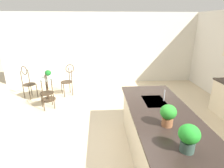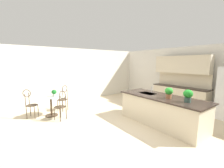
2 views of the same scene
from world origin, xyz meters
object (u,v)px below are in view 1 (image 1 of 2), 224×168
at_px(potted_plant_on_table, 48,74).
at_px(potted_plant_counter_near, 168,114).
at_px(chair_toward_desk, 68,78).
at_px(potted_plant_counter_far, 189,137).
at_px(bistro_table, 47,87).
at_px(chair_near_window, 28,81).
at_px(chair_by_island, 47,90).

height_order(potted_plant_on_table, potted_plant_counter_near, potted_plant_counter_near).
height_order(chair_toward_desk, potted_plant_counter_far, potted_plant_counter_far).
relative_size(bistro_table, potted_plant_on_table, 3.13).
bearing_deg(chair_near_window, potted_plant_counter_near, 43.84).
bearing_deg(bistro_table, chair_toward_desk, 123.88).
xyz_separation_m(chair_near_window, potted_plant_on_table, (0.33, 0.76, 0.31)).
distance_m(bistro_table, chair_by_island, 0.67).
height_order(chair_toward_desk, potted_plant_counter_near, potted_plant_counter_near).
height_order(chair_by_island, chair_toward_desk, same).
xyz_separation_m(bistro_table, chair_by_island, (0.63, 0.18, 0.13)).
bearing_deg(chair_near_window, bistro_table, 69.61).
bearing_deg(bistro_table, chair_by_island, 15.70).
xyz_separation_m(chair_near_window, potted_plant_counter_near, (3.40, 3.26, 0.54)).
relative_size(potted_plant_on_table, potted_plant_counter_far, 0.74).
xyz_separation_m(chair_by_island, chair_toward_desk, (-1.03, 0.41, 0.00)).
bearing_deg(potted_plant_counter_near, chair_near_window, -136.16).
height_order(chair_by_island, potted_plant_counter_near, potted_plant_counter_near).
relative_size(chair_toward_desk, potted_plant_on_table, 4.08).
height_order(bistro_table, potted_plant_on_table, potted_plant_on_table).
height_order(chair_near_window, potted_plant_on_table, chair_near_window).
height_order(chair_near_window, chair_by_island, same).
bearing_deg(chair_near_window, potted_plant_on_table, 66.53).
bearing_deg(chair_near_window, chair_toward_desk, 97.08).
bearing_deg(chair_by_island, chair_near_window, -136.51).
relative_size(chair_near_window, potted_plant_counter_far, 3.02).
relative_size(bistro_table, potted_plant_counter_far, 2.32).
distance_m(chair_near_window, potted_plant_counter_far, 5.18).
height_order(chair_near_window, potted_plant_counter_far, potted_plant_counter_far).
bearing_deg(chair_toward_desk, potted_plant_counter_far, 26.59).
distance_m(potted_plant_on_table, potted_plant_counter_near, 3.97).
relative_size(potted_plant_counter_far, potted_plant_counter_near, 1.05).
xyz_separation_m(bistro_table, potted_plant_on_table, (0.09, 0.11, 0.44)).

